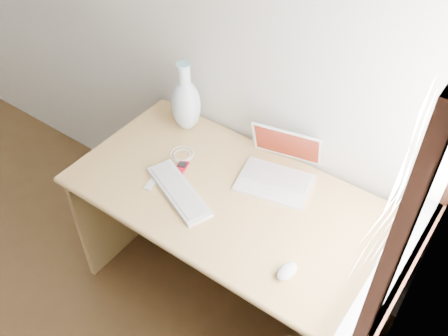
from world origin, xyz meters
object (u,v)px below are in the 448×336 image
Objects in this scene: laptop at (280,170)px; external_keyboard at (179,191)px; desk at (245,219)px; vase at (186,103)px.

laptop is 0.44m from external_keyboard.
laptop is at bearing 53.32° from desk.
desk is 3.57× the size of external_keyboard.
desk is 0.59m from vase.
vase is at bearing 146.73° from external_keyboard.
desk is 4.07× the size of laptop.
laptop is 0.88× the size of external_keyboard.
vase is (-0.54, 0.04, 0.09)m from laptop.
external_keyboard is (-0.30, -0.32, -0.04)m from laptop.
external_keyboard reaches higher than desk.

